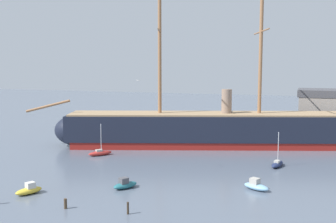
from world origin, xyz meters
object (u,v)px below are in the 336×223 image
object	(u,v)px
motorboat_foreground_left	(29,190)
sailboat_alongside_stern	(277,164)
tall_ship	(209,129)
mooring_piling_left_pair	(65,204)
motorboat_mid_right	(256,186)
motorboat_near_centre	(125,184)
mooring_piling_right_pair	(128,208)
sailboat_alongside_bow	(100,153)
dinghy_distant_centre	(226,133)
seagull_in_flight	(138,80)

from	to	relation	value
motorboat_foreground_left	sailboat_alongside_stern	world-z (taller)	sailboat_alongside_stern
tall_ship	mooring_piling_left_pair	size ratio (longest dim) A/B	56.07
motorboat_foreground_left	motorboat_mid_right	bearing A→B (deg)	22.39
motorboat_near_centre	mooring_piling_right_pair	size ratio (longest dim) A/B	2.76
sailboat_alongside_stern	motorboat_foreground_left	bearing A→B (deg)	-139.51
tall_ship	motorboat_mid_right	xyz separation A→B (m)	(13.15, -27.33, -3.12)
sailboat_alongside_bow	dinghy_distant_centre	distance (m)	36.25
motorboat_mid_right	sailboat_alongside_stern	size ratio (longest dim) A/B	0.70
mooring_piling_left_pair	mooring_piling_right_pair	xyz separation A→B (m)	(7.84, 0.79, 0.10)
motorboat_foreground_left	dinghy_distant_centre	world-z (taller)	motorboat_foreground_left
tall_ship	dinghy_distant_centre	xyz separation A→B (m)	(0.52, 16.12, -3.45)
mooring_piling_right_pair	sailboat_alongside_stern	bearing A→B (deg)	62.64
motorboat_mid_right	sailboat_alongside_bow	xyz separation A→B (m)	(-30.67, 12.01, -0.05)
sailboat_alongside_bow	seagull_in_flight	xyz separation A→B (m)	(12.01, -9.42, 14.24)
motorboat_mid_right	mooring_piling_left_pair	distance (m)	25.56
motorboat_near_centre	dinghy_distant_centre	xyz separation A→B (m)	(4.76, 48.74, -0.31)
motorboat_mid_right	sailboat_alongside_bow	size ratio (longest dim) A/B	0.68
sailboat_alongside_stern	mooring_piling_left_pair	xyz separation A→B (m)	(-22.49, -29.11, 0.12)
sailboat_alongside_stern	mooring_piling_left_pair	bearing A→B (deg)	-127.70
sailboat_alongside_stern	seagull_in_flight	world-z (taller)	seagull_in_flight
mooring_piling_left_pair	motorboat_mid_right	bearing A→B (deg)	35.94
dinghy_distant_centre	mooring_piling_right_pair	world-z (taller)	mooring_piling_right_pair
motorboat_near_centre	sailboat_alongside_bow	xyz separation A→B (m)	(-13.28, 17.30, -0.04)
sailboat_alongside_stern	mooring_piling_left_pair	size ratio (longest dim) A/B	4.79
tall_ship	mooring_piling_right_pair	distance (m)	41.65
motorboat_foreground_left	sailboat_alongside_bow	bearing A→B (deg)	95.30
dinghy_distant_centre	mooring_piling_right_pair	xyz separation A→B (m)	(-0.22, -57.66, 0.49)
sailboat_alongside_bow	sailboat_alongside_stern	size ratio (longest dim) A/B	1.03
motorboat_foreground_left	motorboat_near_centre	bearing A→B (deg)	30.15
dinghy_distant_centre	sailboat_alongside_stern	bearing A→B (deg)	-63.80
tall_ship	mooring_piling_left_pair	distance (m)	43.10
motorboat_near_centre	dinghy_distant_centre	bearing A→B (deg)	84.43
tall_ship	sailboat_alongside_stern	world-z (taller)	tall_ship
mooring_piling_right_pair	dinghy_distant_centre	bearing A→B (deg)	89.78
seagull_in_flight	motorboat_near_centre	bearing A→B (deg)	-80.85
dinghy_distant_centre	motorboat_mid_right	bearing A→B (deg)	-73.79
seagull_in_flight	dinghy_distant_centre	bearing A→B (deg)	81.61
mooring_piling_left_pair	mooring_piling_right_pair	distance (m)	7.88
dinghy_distant_centre	motorboat_near_centre	bearing A→B (deg)	-95.57
tall_ship	dinghy_distant_centre	world-z (taller)	tall_ship
sailboat_alongside_stern	motorboat_near_centre	bearing A→B (deg)	-134.68
sailboat_alongside_bow	motorboat_mid_right	bearing A→B (deg)	-21.38
mooring_piling_right_pair	seagull_in_flight	bearing A→B (deg)	109.07
tall_ship	motorboat_foreground_left	world-z (taller)	tall_ship
sailboat_alongside_bow	mooring_piling_right_pair	size ratio (longest dim) A/B	4.20
sailboat_alongside_bow	mooring_piling_right_pair	world-z (taller)	sailboat_alongside_bow
mooring_piling_right_pair	sailboat_alongside_bow	bearing A→B (deg)	124.20
tall_ship	mooring_piling_right_pair	xyz separation A→B (m)	(0.30, -41.54, -2.96)
sailboat_alongside_bow	mooring_piling_left_pair	size ratio (longest dim) A/B	4.92
motorboat_near_centre	seagull_in_flight	bearing A→B (deg)	99.15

